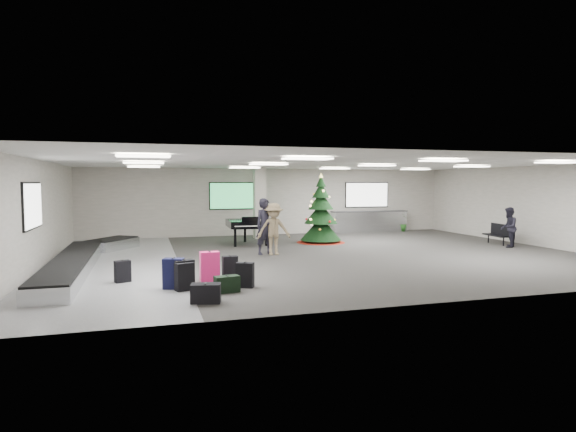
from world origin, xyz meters
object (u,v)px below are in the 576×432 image
object	(u,v)px
service_counter	(369,221)
christmas_tree	(321,219)
pink_suitcase	(210,266)
traveler_a	(265,226)
bench	(498,233)
potted_plant_left	(326,225)
baggage_carousel	(82,259)
potted_plant_right	(402,222)
traveler_b	(274,229)
grand_piano	(248,224)
traveler_bench	(509,227)

from	to	relation	value
service_counter	christmas_tree	xyz separation A→B (m)	(-3.88, -3.33, 0.46)
pink_suitcase	traveler_a	size ratio (longest dim) A/B	0.39
bench	potted_plant_left	world-z (taller)	potted_plant_left
baggage_carousel	bench	xyz separation A→B (m)	(15.72, 0.78, 0.26)
potted_plant_left	potted_plant_right	size ratio (longest dim) A/B	0.99
baggage_carousel	traveler_b	xyz separation A→B (m)	(6.15, 0.60, 0.69)
pink_suitcase	grand_piano	world-z (taller)	grand_piano
baggage_carousel	traveler_bench	size ratio (longest dim) A/B	6.18
traveler_a	traveler_bench	xyz separation A→B (m)	(9.56, -0.94, -0.21)
christmas_tree	traveler_bench	distance (m)	7.40
potted_plant_left	bench	bearing A→B (deg)	-47.58
traveler_b	pink_suitcase	bearing A→B (deg)	-121.60
bench	traveler_a	bearing A→B (deg)	-172.61
pink_suitcase	bench	world-z (taller)	bench
traveler_b	potted_plant_left	world-z (taller)	traveler_b
grand_piano	traveler_a	world-z (taller)	traveler_a
baggage_carousel	christmas_tree	xyz separation A→B (m)	(8.96, 3.41, 0.79)
grand_piano	bench	world-z (taller)	grand_piano
traveler_b	traveler_bench	distance (m)	9.33
traveler_a	potted_plant_right	bearing A→B (deg)	15.87
traveler_b	traveler_bench	xyz separation A→B (m)	(9.30, -0.72, -0.12)
grand_piano	potted_plant_left	size ratio (longest dim) A/B	2.35
baggage_carousel	traveler_b	size ratio (longest dim) A/B	5.35
service_counter	baggage_carousel	bearing A→B (deg)	-152.33
service_counter	bench	size ratio (longest dim) A/B	2.95
pink_suitcase	grand_piano	size ratio (longest dim) A/B	0.37
grand_piano	traveler_bench	world-z (taller)	traveler_bench
baggage_carousel	traveler_b	world-z (taller)	traveler_b
pink_suitcase	potted_plant_left	world-z (taller)	potted_plant_left
pink_suitcase	christmas_tree	bearing A→B (deg)	47.92
grand_piano	potted_plant_left	xyz separation A→B (m)	(4.54, 2.86, -0.39)
christmas_tree	potted_plant_left	world-z (taller)	christmas_tree
grand_piano	bench	bearing A→B (deg)	-14.20
pink_suitcase	traveler_a	distance (m)	4.80
service_counter	potted_plant_right	xyz separation A→B (m)	(1.80, -0.15, -0.09)
service_counter	traveler_a	distance (m)	9.14
service_counter	grand_piano	xyz separation A→B (m)	(-6.95, -3.02, 0.29)
service_counter	potted_plant_right	world-z (taller)	service_counter
bench	potted_plant_left	xyz separation A→B (m)	(-5.29, 5.79, -0.02)
pink_suitcase	potted_plant_right	world-z (taller)	potted_plant_right
traveler_a	potted_plant_left	world-z (taller)	traveler_a
pink_suitcase	bench	distance (m)	12.95
traveler_b	traveler_bench	size ratio (longest dim) A/B	1.16
traveler_bench	potted_plant_left	bearing A→B (deg)	-96.62
bench	potted_plant_right	distance (m)	5.90
bench	traveler_b	size ratio (longest dim) A/B	0.76
traveler_b	potted_plant_left	size ratio (longest dim) A/B	2.01
potted_plant_right	traveler_bench	bearing A→B (deg)	-83.09
baggage_carousel	pink_suitcase	bearing A→B (deg)	-43.58
traveler_bench	christmas_tree	bearing A→B (deg)	-72.01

